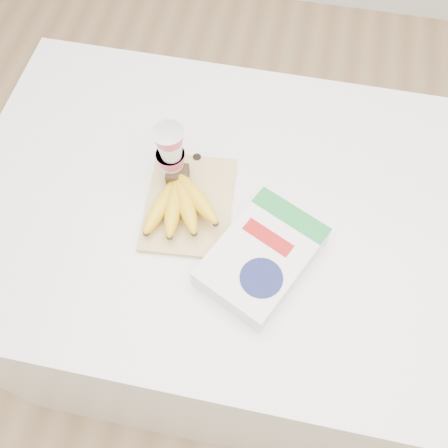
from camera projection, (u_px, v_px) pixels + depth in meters
name	position (u px, v px, depth m)	size (l,w,h in m)	color
room	(245.00, 79.00, 0.78)	(4.00, 4.00, 4.00)	tan
table	(235.00, 285.00, 1.55)	(1.28, 0.85, 0.96)	silver
cutting_board	(189.00, 204.00, 1.12)	(0.19, 0.26, 0.01)	tan
bananas	(179.00, 201.00, 1.09)	(0.18, 0.19, 0.07)	#382816
yogurt_stack	(171.00, 153.00, 1.08)	(0.07, 0.07, 0.16)	white
cereal_box	(262.00, 256.00, 1.04)	(0.27, 0.31, 0.06)	white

